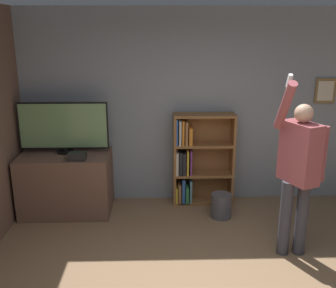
{
  "coord_description": "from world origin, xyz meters",
  "views": [
    {
      "loc": [
        -0.42,
        -2.74,
        2.43
      ],
      "look_at": [
        -0.29,
        1.62,
        1.13
      ],
      "focal_mm": 42.0,
      "sensor_mm": 36.0,
      "label": 1
    }
  ],
  "objects_px": {
    "game_console": "(77,156)",
    "person": "(299,167)",
    "bookshelf": "(196,160)",
    "waste_bin": "(221,206)",
    "television": "(64,127)"
  },
  "relations": [
    {
      "from": "television",
      "to": "bookshelf",
      "type": "distance_m",
      "value": 1.87
    },
    {
      "from": "television",
      "to": "game_console",
      "type": "distance_m",
      "value": 0.48
    },
    {
      "from": "bookshelf",
      "to": "waste_bin",
      "type": "relative_size",
      "value": 4.03
    },
    {
      "from": "television",
      "to": "waste_bin",
      "type": "relative_size",
      "value": 3.63
    },
    {
      "from": "person",
      "to": "waste_bin",
      "type": "xyz_separation_m",
      "value": [
        -0.64,
        0.9,
        -0.86
      ]
    },
    {
      "from": "television",
      "to": "person",
      "type": "bearing_deg",
      "value": -24.19
    },
    {
      "from": "game_console",
      "to": "waste_bin",
      "type": "height_order",
      "value": "game_console"
    },
    {
      "from": "game_console",
      "to": "bookshelf",
      "type": "height_order",
      "value": "bookshelf"
    },
    {
      "from": "person",
      "to": "waste_bin",
      "type": "distance_m",
      "value": 1.4
    },
    {
      "from": "waste_bin",
      "to": "bookshelf",
      "type": "bearing_deg",
      "value": 121.22
    },
    {
      "from": "game_console",
      "to": "person",
      "type": "xyz_separation_m",
      "value": [
        2.5,
        -0.92,
        0.16
      ]
    },
    {
      "from": "game_console",
      "to": "bookshelf",
      "type": "relative_size",
      "value": 0.17
    },
    {
      "from": "game_console",
      "to": "bookshelf",
      "type": "bearing_deg",
      "value": 16.34
    },
    {
      "from": "television",
      "to": "game_console",
      "type": "height_order",
      "value": "television"
    },
    {
      "from": "television",
      "to": "waste_bin",
      "type": "distance_m",
      "value": 2.33
    }
  ]
}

